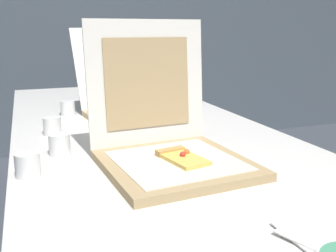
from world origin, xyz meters
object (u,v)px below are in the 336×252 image
cup_white_far (68,108)px  pizza_box_middle (133,105)px  pizza_box_front (169,144)px  cup_white_near_left (28,165)px  cup_white_mid (52,126)px  cup_white_near_center (60,145)px  table (146,143)px  napkin_pile (332,236)px

cup_white_far → pizza_box_middle: bearing=-28.5°
pizza_box_front → cup_white_near_left: size_ratio=6.90×
cup_white_mid → cup_white_far: same height
pizza_box_middle → cup_white_near_center: 0.52m
cup_white_near_center → table: bearing=28.1°
cup_white_far → cup_white_near_center: bearing=-98.6°
table → pizza_box_middle: pizza_box_middle is taller
pizza_box_front → cup_white_near_center: 0.33m
cup_white_near_center → napkin_pile: bearing=-58.2°
pizza_box_middle → cup_white_near_left: (-0.42, -0.55, -0.02)m
table → napkin_pile: 0.81m
pizza_box_front → cup_white_near_left: bearing=170.9°
table → cup_white_near_left: size_ratio=38.99×
cup_white_near_left → cup_white_mid: bearing=77.4°
table → cup_white_mid: (-0.31, 0.07, 0.07)m
pizza_box_middle → cup_white_near_center: pizza_box_middle is taller
cup_white_mid → cup_white_near_center: bearing=-89.2°
table → cup_white_near_center: bearing=-151.9°
cup_white_near_center → pizza_box_front: bearing=-34.0°
pizza_box_front → pizza_box_middle: (0.06, 0.58, -0.00)m
cup_white_near_center → cup_white_mid: bearing=90.8°
cup_white_near_center → cup_white_far: same height
pizza_box_middle → napkin_pile: 1.05m
pizza_box_front → napkin_pile: bearing=-78.6°
napkin_pile → cup_white_near_center: bearing=121.8°
cup_white_far → cup_white_mid: bearing=-105.8°
cup_white_mid → cup_white_near_center: (0.00, -0.24, 0.00)m
cup_white_near_left → cup_white_near_center: bearing=59.3°
pizza_box_middle → napkin_pile: pizza_box_middle is taller
cup_white_near_left → napkin_pile: 0.69m
cup_white_near_center → pizza_box_middle: bearing=50.6°
table → cup_white_mid: bearing=167.2°
cup_white_mid → cup_white_far: 0.31m
cup_white_far → napkin_pile: cup_white_far is taller
cup_white_mid → cup_white_near_left: (-0.09, -0.39, 0.00)m
cup_white_far → cup_white_near_left: bearing=-104.0°
pizza_box_middle → table: bearing=-102.9°
pizza_box_middle → cup_white_near_center: (-0.33, -0.40, -0.02)m
cup_white_near_left → cup_white_far: same height
pizza_box_middle → cup_white_mid: (-0.33, -0.16, -0.02)m
table → cup_white_mid: size_ratio=38.99×
table → cup_white_near_center: cup_white_near_center is taller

